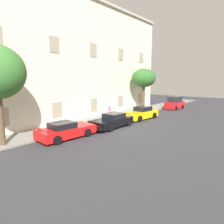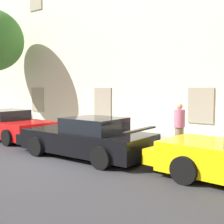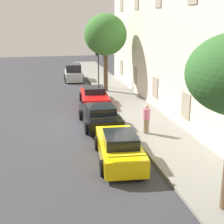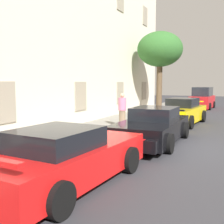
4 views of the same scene
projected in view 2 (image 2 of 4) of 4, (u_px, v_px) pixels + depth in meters
ground_plane at (61, 160)px, 9.41m from camera, size 80.00×80.00×0.00m
sidewalk at (128, 140)px, 12.55m from camera, size 60.00×3.21×0.14m
sportscar_red_lead at (12, 126)px, 13.18m from camera, size 5.05×2.37×1.32m
sportscar_yellow_flank at (83, 138)px, 9.98m from camera, size 4.97×2.24×1.34m
pedestrian_admiring at (179, 126)px, 10.27m from camera, size 0.51×0.51×1.65m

